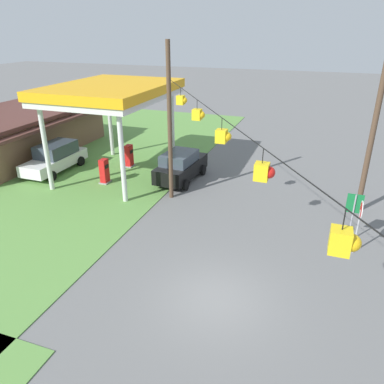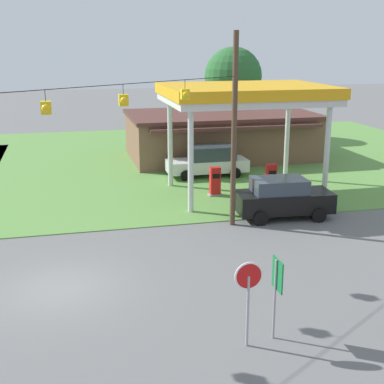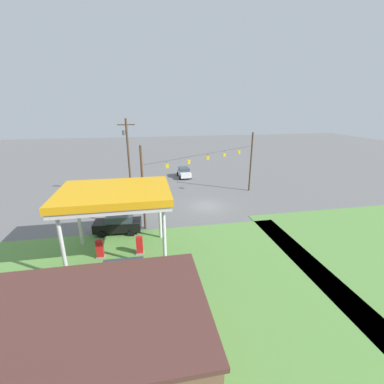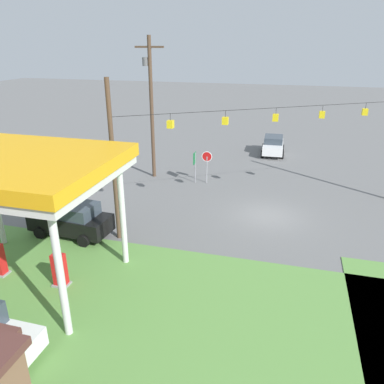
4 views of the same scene
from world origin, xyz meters
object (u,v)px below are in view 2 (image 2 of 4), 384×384
(car_at_pumps_rear, at_px, (209,161))
(stop_sign_roadside, at_px, (248,286))
(gas_station_canopy, at_px, (246,95))
(fuel_pump_far, at_px, (271,179))
(car_at_pumps_front, at_px, (283,198))
(fuel_pump_near, at_px, (215,182))
(tree_behind_station, at_px, (233,76))
(route_sign, at_px, (277,283))
(gas_station_store, at_px, (221,135))

(car_at_pumps_rear, bearing_deg, stop_sign_roadside, 78.31)
(gas_station_canopy, relative_size, stop_sign_roadside, 3.43)
(fuel_pump_far, xyz_separation_m, car_at_pumps_front, (-1.14, -4.35, 0.23))
(fuel_pump_near, xyz_separation_m, stop_sign_roadside, (-3.24, -14.61, 1.05))
(fuel_pump_far, bearing_deg, stop_sign_roadside, -113.91)
(fuel_pump_far, height_order, tree_behind_station, tree_behind_station)
(car_at_pumps_front, relative_size, route_sign, 1.94)
(car_at_pumps_rear, bearing_deg, fuel_pump_far, 119.36)
(gas_station_canopy, bearing_deg, stop_sign_roadside, -108.40)
(car_at_pumps_front, height_order, stop_sign_roadside, stop_sign_roadside)
(stop_sign_roadside, xyz_separation_m, tree_behind_station, (9.93, 32.57, 3.43))
(tree_behind_station, bearing_deg, gas_station_canopy, -105.77)
(route_sign, bearing_deg, car_at_pumps_front, 66.16)
(tree_behind_station, bearing_deg, gas_station_store, -113.03)
(fuel_pump_far, bearing_deg, gas_station_canopy, 179.94)
(car_at_pumps_front, height_order, tree_behind_station, tree_behind_station)
(gas_station_canopy, height_order, stop_sign_roadside, gas_station_canopy)
(gas_station_canopy, xyz_separation_m, route_sign, (-3.96, -14.41, -3.68))
(gas_station_canopy, bearing_deg, fuel_pump_near, -179.94)
(fuel_pump_near, height_order, fuel_pump_far, same)
(tree_behind_station, bearing_deg, route_sign, -105.60)
(car_at_pumps_rear, bearing_deg, car_at_pumps_front, 98.72)
(fuel_pump_far, distance_m, stop_sign_roadside, 16.02)
(fuel_pump_near, distance_m, route_sign, 14.63)
(gas_station_store, distance_m, car_at_pumps_front, 14.09)
(stop_sign_roadside, bearing_deg, fuel_pump_far, -113.91)
(gas_station_canopy, relative_size, route_sign, 3.57)
(gas_station_store, relative_size, fuel_pump_near, 8.22)
(car_at_pumps_front, relative_size, tree_behind_station, 0.60)
(car_at_pumps_front, bearing_deg, stop_sign_roadside, -113.50)
(fuel_pump_near, bearing_deg, route_sign, -99.25)
(gas_station_canopy, relative_size, car_at_pumps_front, 1.84)
(fuel_pump_far, distance_m, route_sign, 15.48)
(route_sign, bearing_deg, fuel_pump_far, 68.82)
(gas_station_store, bearing_deg, fuel_pump_far, -89.61)
(stop_sign_roadside, bearing_deg, tree_behind_station, -106.96)
(car_at_pumps_rear, bearing_deg, fuel_pump_near, 79.70)
(gas_station_canopy, bearing_deg, fuel_pump_far, -0.06)
(car_at_pumps_front, height_order, route_sign, route_sign)
(gas_station_canopy, height_order, car_at_pumps_rear, gas_station_canopy)
(stop_sign_roadside, distance_m, route_sign, 0.92)
(gas_station_store, xyz_separation_m, fuel_pump_near, (-3.17, -9.68, -0.87))
(car_at_pumps_front, bearing_deg, route_sign, -109.84)
(fuel_pump_near, distance_m, tree_behind_station, 19.68)
(fuel_pump_near, bearing_deg, gas_station_store, 71.87)
(gas_station_canopy, distance_m, fuel_pump_far, 4.91)
(fuel_pump_near, bearing_deg, gas_station_canopy, 0.06)
(fuel_pump_near, height_order, tree_behind_station, tree_behind_station)
(fuel_pump_far, relative_size, car_at_pumps_front, 0.34)
(fuel_pump_near, relative_size, fuel_pump_far, 1.00)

